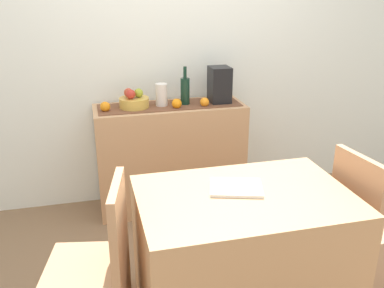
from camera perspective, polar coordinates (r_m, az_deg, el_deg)
ground_plane at (r=2.97m, az=1.86°, el=-16.45°), size 6.40×6.40×0.02m
room_wall_rear at (r=3.54m, az=-3.25°, el=13.68°), size 6.40×0.06×2.70m
sideboard_console at (r=3.52m, az=-2.89°, el=-1.74°), size 1.20×0.42×0.88m
table_runner at (r=3.37m, az=-3.03°, el=5.24°), size 1.13×0.32×0.01m
fruit_bowl at (r=3.32m, az=-7.83°, el=5.57°), size 0.23×0.23×0.08m
apple_left at (r=3.27m, az=-8.28°, el=6.67°), size 0.07×0.07×0.07m
apple_upper at (r=3.31m, az=-7.23°, el=6.85°), size 0.07×0.07×0.07m
apple_rear at (r=3.33m, az=-8.59°, el=6.88°), size 0.07×0.07×0.07m
wine_bottle at (r=3.37m, az=-0.94°, el=7.22°), size 0.07×0.07×0.31m
coffee_maker at (r=3.44m, az=3.74°, el=7.97°), size 0.16×0.18×0.29m
ceramic_vase at (r=3.34m, az=-4.14°, el=6.61°), size 0.09×0.09×0.18m
orange_loose_end at (r=3.26m, az=-11.65°, el=4.96°), size 0.08×0.08×0.08m
orange_loose_far at (r=3.34m, az=1.71°, el=5.69°), size 0.07×0.07×0.07m
orange_loose_near_bowl at (r=3.29m, az=-2.08°, el=5.49°), size 0.08×0.08×0.08m
dining_table at (r=2.46m, az=6.78°, el=-14.42°), size 1.14×0.77×0.74m
open_book at (r=2.32m, az=5.97°, el=-5.90°), size 0.33×0.28×0.02m
chair_by_corner at (r=2.89m, az=22.80°, el=-12.81°), size 0.44×0.44×0.90m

